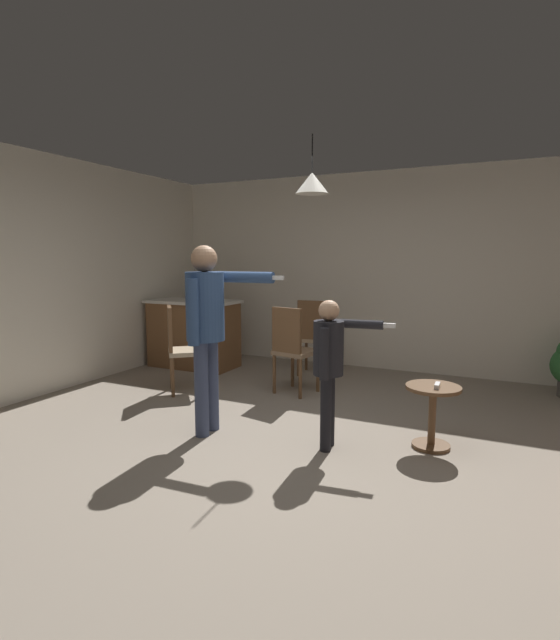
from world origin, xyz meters
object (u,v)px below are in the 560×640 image
kitchen_counter (194,333)px  dining_chair_near_wall (314,334)px  side_table_by_couch (432,409)px  dining_chair_centre_back (181,346)px  dining_chair_by_counter (293,347)px  person_child (330,357)px  person_adult (207,319)px  spare_remote_on_table (437,386)px

kitchen_counter → dining_chair_near_wall: size_ratio=1.26×
side_table_by_couch → dining_chair_centre_back: (-2.84, 0.42, 0.22)m
dining_chair_by_counter → dining_chair_near_wall: size_ratio=1.00×
dining_chair_by_counter → side_table_by_couch: bearing=-17.6°
kitchen_counter → person_child: size_ratio=1.03×
person_child → dining_chair_near_wall: bearing=-162.4°
person_adult → dining_chair_by_counter: bearing=169.8°
dining_chair_by_counter → kitchen_counter: bearing=171.6°
kitchen_counter → person_child: 3.36m
person_adult → spare_remote_on_table: person_adult is taller
dining_chair_near_wall → dining_chair_centre_back: (-1.08, -1.40, 0.00)m
spare_remote_on_table → side_table_by_couch: bearing=127.3°
dining_chair_by_counter → dining_chair_centre_back: same height
side_table_by_couch → spare_remote_on_table: bearing=-52.7°
kitchen_counter → dining_chair_by_counter: dining_chair_by_counter is taller
dining_chair_centre_back → side_table_by_couch: bearing=41.2°
kitchen_counter → spare_remote_on_table: kitchen_counter is taller
kitchen_counter → dining_chair_near_wall: 1.75m
person_adult → dining_chair_by_counter: 1.52m
dining_chair_centre_back → person_adult: bearing=6.7°
dining_chair_by_counter → spare_remote_on_table: bearing=-18.3°
person_child → dining_chair_near_wall: size_ratio=1.22×
kitchen_counter → side_table_by_couch: 3.82m
person_adult → spare_remote_on_table: 1.99m
kitchen_counter → dining_chair_by_counter: size_ratio=1.26×
side_table_by_couch → dining_chair_centre_back: size_ratio=0.52×
dining_chair_by_counter → dining_chair_centre_back: 1.28m
kitchen_counter → side_table_by_couch: kitchen_counter is taller
person_child → dining_chair_near_wall: 2.43m
side_table_by_couch → dining_chair_centre_back: bearing=171.5°
person_child → spare_remote_on_table: size_ratio=9.37×
person_child → spare_remote_on_table: 0.89m
side_table_by_couch → dining_chair_near_wall: dining_chair_near_wall is taller
person_adult → dining_chair_near_wall: size_ratio=1.65×
person_child → dining_chair_centre_back: 2.24m
spare_remote_on_table → dining_chair_near_wall: bearing=133.8°
person_adult → dining_chair_centre_back: 1.46m
dining_chair_by_counter → dining_chair_near_wall: same height
person_adult → dining_chair_centre_back: person_adult is taller
side_table_by_couch → dining_chair_near_wall: size_ratio=0.52×
side_table_by_couch → spare_remote_on_table: (0.03, -0.05, 0.21)m
dining_chair_by_counter → spare_remote_on_table: dining_chair_by_counter is taller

